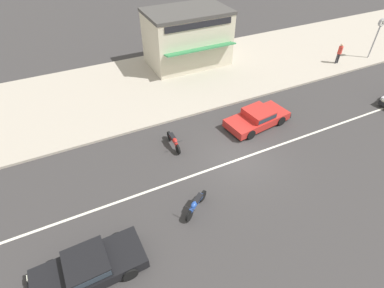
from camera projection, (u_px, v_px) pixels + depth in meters
The scene contains 10 objects.
ground_plane at pixel (241, 159), 16.49m from camera, with size 160.00×160.00×0.00m, color #383535.
lane_centre_stripe at pixel (241, 159), 16.49m from camera, with size 50.40×0.14×0.01m, color silver.
kerb_strip at pixel (171, 80), 23.19m from camera, with size 68.00×10.00×0.15m, color #ADA393.
sedan_red_0 at pixel (258, 117), 18.58m from camera, with size 4.36×2.29×1.06m.
sedan_black_3 at pixel (88, 267), 11.19m from camera, with size 4.28×1.97×1.06m.
motorcycle_0 at pixel (196, 204), 13.60m from camera, with size 1.57×1.16×0.80m.
motorcycle_2 at pixel (174, 141), 17.02m from camera, with size 0.56×1.86×0.80m.
street_clock at pixel (379, 29), 24.55m from camera, with size 0.63×0.22×3.30m.
pedestrian_near_clock at pixel (340, 52), 24.66m from camera, with size 0.34×0.34×1.67m.
shopfront_mid_block at pixel (187, 37), 24.04m from camera, with size 6.45×4.95×4.25m.
Camera 1 is at (-7.65, -9.67, 11.30)m, focal length 28.00 mm.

